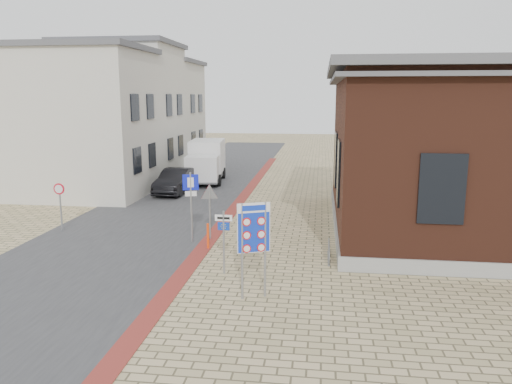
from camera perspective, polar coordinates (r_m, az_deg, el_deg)
The scene contains 16 objects.
ground at distance 15.87m, azimuth -1.34°, elevation -9.76°, with size 120.00×120.00×0.00m, color tan.
road_strip at distance 31.18m, azimuth -7.12°, elevation 0.53°, with size 7.00×60.00×0.02m, color #38383A.
curb_strip at distance 25.65m, azimuth -2.34°, elevation -1.65°, with size 0.60×40.00×0.02m, color maroon.
brick_building at distance 22.77m, azimuth 24.64°, elevation 4.61°, with size 13.00×13.00×6.80m.
townhouse_near at distance 29.83m, azimuth -19.16°, elevation 7.59°, with size 7.40×6.40×8.30m.
townhouse_mid at distance 35.28m, azimuth -14.83°, elevation 8.91°, with size 7.40×6.40×9.10m.
townhouse_far at distance 40.91m, azimuth -11.61°, elevation 8.73°, with size 7.40×6.40×8.30m.
bike_rack at distance 17.70m, azimuth 8.34°, elevation -6.76°, with size 0.08×1.80×0.60m.
sedan at distance 29.49m, azimuth -9.14°, elevation 1.26°, with size 1.50×4.30×1.42m, color black.
box_truck at distance 32.94m, azimuth -5.72°, elevation 3.56°, with size 2.59×5.34×2.70m.
border_sign at distance 13.78m, azimuth -0.27°, elevation -4.38°, with size 0.88×0.41×2.75m.
essen_sign at distance 15.85m, azimuth -3.70°, elevation -4.74°, with size 0.56×0.07×2.06m.
parking_sign at distance 19.25m, azimuth -7.45°, elevation -0.27°, with size 0.60×0.19×2.75m.
yield_sign at distance 19.59m, azimuth -5.34°, elevation -0.77°, with size 0.76×0.27×2.18m.
speed_sign at distance 22.41m, azimuth -21.49°, elevation -0.82°, with size 0.48×0.07×2.04m.
bollard at distance 18.66m, azimuth -5.51°, elevation -5.05°, with size 0.09×0.09×0.97m, color #FF420D.
Camera 1 is at (2.29, -14.66, 5.62)m, focal length 35.00 mm.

